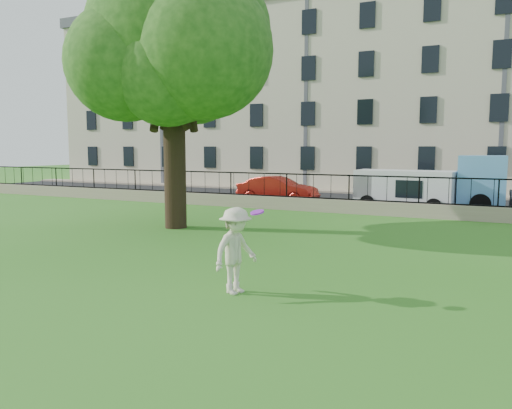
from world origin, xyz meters
The scene contains 11 objects.
ground centered at (0.00, 0.00, 0.00)m, with size 120.00×120.00×0.00m, color #2E731B.
retaining_wall centered at (0.00, 12.00, 0.30)m, with size 50.00×0.40×0.60m, color gray.
iron_railing centered at (0.00, 12.00, 1.15)m, with size 50.00×0.05×1.13m.
street centered at (0.00, 16.70, 0.01)m, with size 60.00×9.00×0.01m, color black.
sidewalk centered at (0.00, 21.90, 0.06)m, with size 60.00×1.40×0.12m, color gray.
building_row centered at (0.00, 27.57, 6.92)m, with size 56.40×10.40×13.80m.
tree centered at (-4.79, 5.40, 6.70)m, with size 8.12×6.32×10.08m.
man centered at (1.26, -1.02, 0.88)m, with size 1.13×0.65×1.75m, color beige.
frisbee centered at (1.78, -1.10, 1.70)m, with size 0.27×0.27×0.03m, color #AB26DC.
red_sedan centered at (-4.50, 14.40, 0.70)m, with size 1.49×4.26×1.40m, color #AA1D14.
white_van centered at (2.00, 14.40, 0.93)m, with size 4.43×1.73×1.86m, color silver.
Camera 1 is at (5.94, -9.71, 2.95)m, focal length 35.00 mm.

